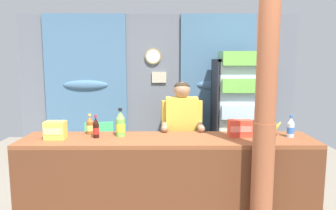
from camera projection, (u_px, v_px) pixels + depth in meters
ground_plane at (156, 206)px, 3.89m from camera, size 7.04×7.04×0.00m
back_wall_curtained at (157, 89)px, 5.36m from camera, size 4.62×0.22×2.52m
stall_counter at (168, 178)px, 3.16m from camera, size 2.97×0.59×0.99m
timber_post at (264, 128)px, 2.80m from camera, size 0.22×0.20×2.45m
drink_fridge at (235, 109)px, 4.85m from camera, size 0.65×0.72×1.90m
bottle_shelf_rack at (182, 134)px, 5.17m from camera, size 0.48×0.28×1.10m
plastic_lawn_chair at (99, 149)px, 4.62m from camera, size 0.51×0.51×0.86m
shopkeeper at (182, 130)px, 3.74m from camera, size 0.49×0.42×1.52m
soda_bottle_lime_soda at (121, 124)px, 3.28m from camera, size 0.09×0.09×0.30m
soda_bottle_iced_tea at (90, 126)px, 3.38m from camera, size 0.08×0.08×0.22m
soda_bottle_cola at (96, 128)px, 3.21m from camera, size 0.06×0.06×0.23m
soda_bottle_water at (291, 128)px, 3.25m from camera, size 0.07×0.07×0.23m
snack_box_instant_noodle at (55, 130)px, 3.18m from camera, size 0.20×0.14×0.18m
snack_box_crackers at (240, 128)px, 3.27m from camera, size 0.24×0.11×0.17m
banana_bunch at (269, 127)px, 3.44m from camera, size 0.27×0.06×0.16m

